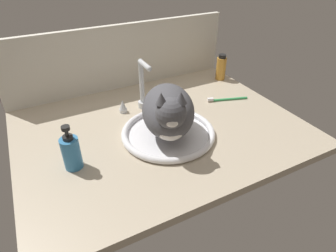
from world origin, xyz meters
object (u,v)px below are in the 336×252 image
object	(u,v)px
sink_basin	(168,133)
soap_pump_bottle	(71,152)
faucet	(143,90)
toothbrush	(226,99)
cat	(168,112)
amber_bottle	(221,68)

from	to	relation	value
sink_basin	soap_pump_bottle	size ratio (longest dim) A/B	2.23
faucet	toothbrush	xyz separation A→B (cm)	(35.57, -10.83, -7.74)
cat	amber_bottle	bearing A→B (deg)	35.21
cat	amber_bottle	world-z (taller)	cat
amber_bottle	toothbrush	xyz separation A→B (cm)	(-11.13, -20.14, -5.50)
cat	amber_bottle	xyz separation A→B (cm)	(47.34, 33.41, -4.94)
cat	toothbrush	distance (cm)	39.95
sink_basin	cat	xyz separation A→B (cm)	(-0.64, -1.52, 10.02)
sink_basin	cat	bearing A→B (deg)	-112.76
sink_basin	soap_pump_bottle	bearing A→B (deg)	-177.31
sink_basin	soap_pump_bottle	distance (cm)	34.79
sink_basin	toothbrush	xyz separation A→B (cm)	(35.57, 11.74, -0.42)
amber_bottle	toothbrush	world-z (taller)	amber_bottle
faucet	amber_bottle	xyz separation A→B (cm)	(46.71, 9.31, -2.24)
toothbrush	faucet	bearing A→B (deg)	163.07
faucet	toothbrush	bearing A→B (deg)	-16.93
sink_basin	cat	size ratio (longest dim) A/B	0.92
amber_bottle	soap_pump_bottle	xyz separation A→B (cm)	(-81.13, -33.50, -0.27)
cat	sink_basin	bearing A→B (deg)	67.24
sink_basin	soap_pump_bottle	xyz separation A→B (cm)	(-34.42, -1.62, 4.81)
sink_basin	amber_bottle	xyz separation A→B (cm)	(46.71, 31.89, 5.08)
soap_pump_bottle	toothbrush	xyz separation A→B (cm)	(69.99, 13.36, -5.23)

